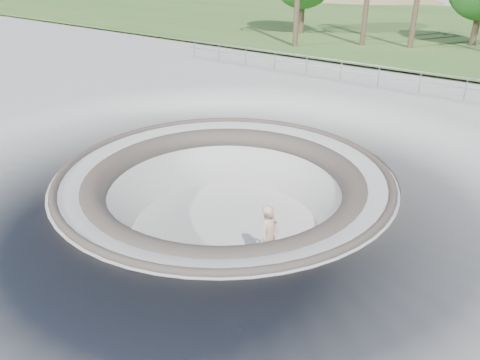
# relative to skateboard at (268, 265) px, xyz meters

# --- Properties ---
(ground) EXTENTS (180.00, 180.00, 0.00)m
(ground) POSITION_rel_skateboard_xyz_m (-2.37, 1.03, 1.83)
(ground) COLOR #9A9995
(ground) RESTS_ON ground
(skate_bowl) EXTENTS (14.00, 14.00, 4.10)m
(skate_bowl) POSITION_rel_skateboard_xyz_m (-2.37, 1.03, -0.00)
(skate_bowl) COLOR #9A9995
(skate_bowl) RESTS_ON ground
(safety_railing) EXTENTS (25.00, 0.06, 1.03)m
(safety_railing) POSITION_rel_skateboard_xyz_m (-2.37, 13.03, 2.52)
(safety_railing) COLOR gray
(safety_railing) RESTS_ON ground
(skateboard) EXTENTS (0.89, 0.32, 0.09)m
(skateboard) POSITION_rel_skateboard_xyz_m (0.00, 0.00, 0.00)
(skateboard) COLOR brown
(skateboard) RESTS_ON ground
(skater) EXTENTS (0.47, 0.70, 1.88)m
(skater) POSITION_rel_skateboard_xyz_m (0.00, 0.00, 0.96)
(skater) COLOR tan
(skater) RESTS_ON skateboard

